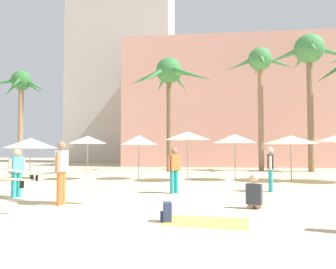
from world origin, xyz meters
The scene contains 20 objects.
ground centered at (0.00, 0.00, 0.00)m, with size 120.00×120.00×0.00m, color beige.
hotel_pink centered at (6.16, 30.19, 6.15)m, with size 23.51×10.94×12.30m, color #DB9989.
hotel_tower_gray centered at (-8.68, 37.80, 17.78)m, with size 13.02×8.33×35.57m, color #BCB7AD.
palm_tree_far_left centered at (9.83, 19.21, 8.33)m, with size 6.05×6.03×10.03m.
palm_tree_center centered at (-12.39, 19.24, 6.42)m, with size 4.76×4.99×7.93m.
palm_tree_right centered at (-0.35, 18.34, 6.98)m, with size 6.42×5.82×8.36m.
palm_tree_far_right centered at (6.50, 20.25, 7.79)m, with size 5.38×5.32×9.47m.
cafe_umbrella_0 centered at (-7.02, 11.05, 1.93)m, with size 2.77×2.77×2.21m.
cafe_umbrella_1 centered at (-1.24, 11.76, 2.10)m, with size 2.01×2.01×2.36m.
cafe_umbrella_2 centered at (3.85, 11.68, 2.15)m, with size 2.24×2.24×2.38m.
cafe_umbrella_3 centered at (6.61, 11.48, 2.08)m, with size 2.76×2.76×2.29m.
cafe_umbrella_4 centered at (1.42, 11.00, 2.28)m, with size 2.32×2.32×2.49m.
cafe_umbrella_6 centered at (-3.91, 11.24, 2.11)m, with size 2.00×2.00×2.32m.
beach_towel centered at (2.39, 1.20, 0.01)m, with size 1.75×1.09×0.01m, color #F4CC4C.
backpack centered at (1.53, 1.13, 0.20)m, with size 0.28×0.33×0.42m.
person_mid_center centered at (-3.82, 4.24, 0.88)m, with size 2.67×1.14×1.59m.
person_mid_right centered at (-1.71, 3.18, 0.95)m, with size 2.83×0.94×1.79m.
person_far_left centered at (4.76, 6.84, 0.91)m, with size 0.29×0.61×1.66m.
person_mid_left centered at (1.23, 5.99, 0.90)m, with size 0.49×0.50×1.64m.
person_near_left centered at (3.71, 3.20, 0.31)m, with size 0.72×1.06×0.92m.
Camera 1 is at (2.41, -6.22, 1.54)m, focal length 36.33 mm.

